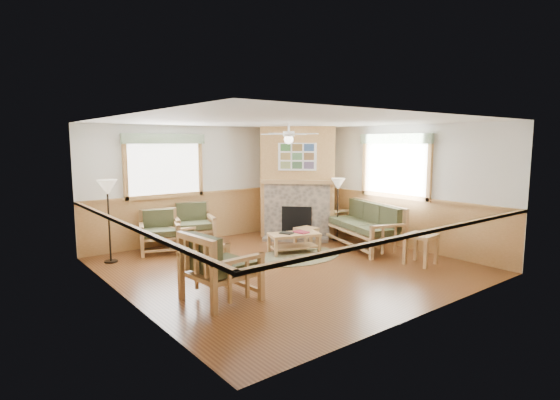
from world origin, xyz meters
TOP-DOWN VIEW (x-y plane):
  - floor at (0.00, 0.00)m, footprint 6.00×6.00m
  - ceiling at (0.00, 0.00)m, footprint 6.00×6.00m
  - wall_back at (0.00, 3.00)m, footprint 6.00×0.02m
  - wall_front at (0.00, -3.00)m, footprint 6.00×0.02m
  - wall_left at (-3.00, 0.00)m, footprint 0.02×6.00m
  - wall_right at (3.00, 0.00)m, footprint 0.02×6.00m
  - wainscot at (0.00, 0.00)m, footprint 6.00×6.00m
  - fireplace at (2.05, 2.05)m, footprint 3.11×3.11m
  - window_back at (-1.10, 2.96)m, footprint 1.90×0.16m
  - window_right at (2.96, -0.20)m, footprint 0.16×1.90m
  - ceiling_fan at (0.30, 0.30)m, footprint 1.59×1.59m
  - sofa at (2.29, 0.13)m, footprint 2.30×1.48m
  - armchair_back_left at (-1.48, 2.45)m, footprint 1.01×1.01m
  - armchair_back_right at (-0.63, 2.55)m, footprint 1.06×1.06m
  - armchair_left at (-1.89, -0.82)m, footprint 1.00×1.00m
  - coffee_table at (0.74, 0.66)m, footprint 1.16×0.82m
  - end_table_chairs at (-0.98, 2.38)m, footprint 0.53×0.52m
  - end_table_sofa at (2.09, -1.51)m, footprint 0.59×0.57m
  - footstool at (1.48, 1.10)m, footprint 0.46×0.46m
  - braided_rug at (0.60, 0.36)m, footprint 2.53×2.53m
  - floor_lamp_left at (-2.55, 2.29)m, footprint 0.43×0.43m
  - floor_lamp_right at (2.35, 0.96)m, footprint 0.41×0.41m
  - book_red at (0.89, 0.61)m, footprint 0.25×0.32m
  - book_dark at (0.59, 0.73)m, footprint 0.30×0.33m

SIDE VIEW (x-z plane):
  - floor at x=0.00m, z-range -0.01..0.00m
  - braided_rug at x=0.60m, z-range 0.00..0.01m
  - footstool at x=1.48m, z-range 0.00..0.38m
  - coffee_table at x=0.74m, z-range 0.00..0.42m
  - end_table_chairs at x=-0.98m, z-range 0.00..0.50m
  - end_table_sofa at x=2.09m, z-range 0.00..0.59m
  - book_dark at x=0.59m, z-range 0.43..0.46m
  - armchair_back_left at x=-1.48m, z-range 0.00..0.89m
  - book_red at x=0.89m, z-range 0.43..0.46m
  - armchair_back_right at x=-0.63m, z-range 0.00..0.96m
  - sofa at x=2.29m, z-range 0.00..0.98m
  - armchair_left at x=-1.89m, z-range 0.00..1.03m
  - wainscot at x=0.00m, z-range 0.00..1.10m
  - floor_lamp_right at x=2.35m, z-range 0.00..1.49m
  - floor_lamp_left at x=-2.55m, z-range 0.00..1.62m
  - wall_back at x=0.00m, z-range 0.00..2.70m
  - wall_front at x=0.00m, z-range 0.00..2.70m
  - wall_left at x=-3.00m, z-range 0.00..2.70m
  - wall_right at x=3.00m, z-range 0.00..2.70m
  - fireplace at x=2.05m, z-range 0.00..2.70m
  - window_back at x=-1.10m, z-range 1.78..3.28m
  - window_right at x=2.96m, z-range 1.78..3.28m
  - ceiling_fan at x=0.30m, z-range 2.48..2.84m
  - ceiling at x=0.00m, z-range 2.70..2.71m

